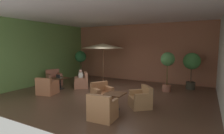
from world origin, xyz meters
name	(u,v)px	position (x,y,z in m)	size (l,w,h in m)	color
ground_plane	(108,94)	(0.00, 0.00, -0.01)	(9.56, 8.13, 0.02)	#513729
wall_back_brick	(137,53)	(0.00, 4.03, 1.88)	(9.56, 0.08, 3.76)	#9F6147
wall_left_accent	(39,54)	(-4.74, 0.00, 1.88)	(0.08, 8.13, 3.76)	#6C994E
ceiling_slab	(108,15)	(0.00, 0.00, 3.79)	(9.56, 8.13, 0.06)	silver
cafe_table_front_left	(60,81)	(-2.86, -0.27, 0.46)	(0.77, 0.77, 0.61)	black
armchair_front_left_north	(82,82)	(-1.99, 0.49, 0.31)	(1.05, 1.05, 0.86)	#B37256
armchair_front_left_east	(54,79)	(-3.88, 0.26, 0.34)	(1.07, 1.07, 0.92)	#AB6752
armchair_front_left_south	(47,88)	(-2.62, -1.39, 0.32)	(0.96, 0.93, 0.85)	#B26D49
cafe_table_front_right	(115,97)	(1.24, -1.67, 0.47)	(0.69, 0.69, 0.61)	black
armchair_front_right_north	(141,100)	(2.02, -1.02, 0.31)	(1.04, 1.04, 0.83)	#A7794F
armchair_front_right_east	(102,95)	(0.36, -1.17, 0.31)	(1.00, 1.03, 0.83)	#AE734A
armchair_front_right_south	(102,110)	(1.31, -2.69, 0.32)	(0.85, 0.76, 0.87)	#A46D45
patio_umbrella_tall_red	(103,46)	(-1.61, 2.20, 2.33)	(2.64, 2.64, 2.50)	#2D2D2D
potted_tree_left_corner	(192,64)	(3.45, 3.04, 1.38)	(0.89, 0.89, 1.98)	#39372B
potted_tree_mid_left	(81,58)	(-3.69, 2.60, 1.46)	(0.79, 0.79, 1.98)	silver
potted_tree_mid_right	(168,64)	(2.41, 1.90, 1.44)	(0.70, 0.70, 2.03)	#A1604B
patron_blue_shirt	(81,76)	(-2.03, 0.46, 0.67)	(0.42, 0.44, 0.63)	silver
iced_drink_cup	(59,76)	(-3.01, -0.17, 0.67)	(0.08, 0.08, 0.11)	silver
open_laptop	(59,77)	(-2.84, -0.37, 0.66)	(0.33, 0.26, 0.20)	#9EA0A5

